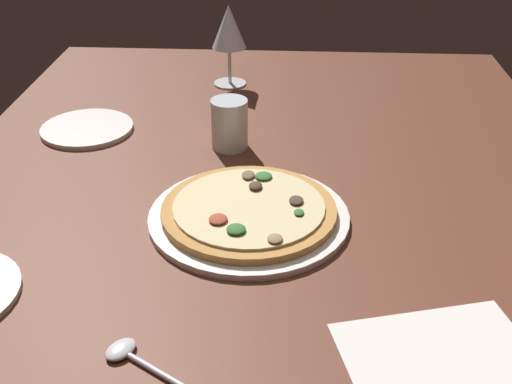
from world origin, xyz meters
TOP-DOWN VIEW (x-y plane):
  - dining_table at (0.00, 0.00)cm, footprint 150.00×110.00cm
  - pizza_main at (-6.32, 1.76)cm, footprint 30.27×30.27cm
  - wine_glass_far at (50.17, 9.93)cm, footprint 7.54×7.54cm
  - water_glass at (18.20, 6.95)cm, footprint 6.69×6.69cm
  - side_plate at (23.61, 35.24)cm, footprint 17.68×17.68cm
  - paper_menu at (-33.51, -21.52)cm, footprint 19.65×24.78cm
  - spoon at (-35.87, 13.13)cm, footprint 7.96×10.75cm

SIDE VIEW (x-z plane):
  - dining_table at x=0.00cm, z-range 0.00..4.00cm
  - paper_menu at x=-33.51cm, z-range 4.00..4.30cm
  - side_plate at x=23.61cm, z-range 4.00..4.90cm
  - spoon at x=-35.87cm, z-range 3.95..4.95cm
  - pizza_main at x=-6.32cm, z-range 3.53..6.86cm
  - water_glass at x=18.20cm, z-range 3.35..12.52cm
  - wine_glass_far at x=50.17cm, z-range 7.55..25.44cm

